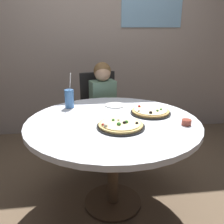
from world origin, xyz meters
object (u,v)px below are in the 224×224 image
at_px(dining_table, 113,131).
at_px(chair_wooden, 100,110).
at_px(pizza_cheese, 121,125).
at_px(pizza_veggie, 151,112).
at_px(sauce_bowl, 186,122).
at_px(plate_small, 115,105).
at_px(soda_cup, 69,99).
at_px(diner_child, 105,119).

height_order(dining_table, chair_wooden, chair_wooden).
bearing_deg(pizza_cheese, pizza_veggie, 42.01).
bearing_deg(pizza_veggie, chair_wooden, 113.19).
relative_size(pizza_veggie, sauce_bowl, 4.67).
bearing_deg(plate_small, sauce_bowl, -50.17).
bearing_deg(soda_cup, plate_small, 0.12).
bearing_deg(chair_wooden, pizza_cheese, -86.99).
distance_m(chair_wooden, sauce_bowl, 1.23).
bearing_deg(chair_wooden, sauce_bowl, -63.87).
bearing_deg(sauce_bowl, pizza_veggie, 123.87).
bearing_deg(pizza_cheese, chair_wooden, 93.01).
bearing_deg(soda_cup, pizza_veggie, -20.87).
bearing_deg(soda_cup, diner_child, 47.21).
bearing_deg(diner_child, pizza_cheese, -88.75).
relative_size(chair_wooden, sauce_bowl, 13.57).
xyz_separation_m(chair_wooden, sauce_bowl, (0.53, -1.09, 0.24)).
bearing_deg(diner_child, pizza_veggie, -63.85).
distance_m(pizza_cheese, soda_cup, 0.64).
relative_size(dining_table, sauce_bowl, 18.71).
distance_m(dining_table, diner_child, 0.77).
relative_size(dining_table, pizza_cheese, 3.84).
bearing_deg(pizza_cheese, diner_child, 91.25).
bearing_deg(pizza_veggie, soda_cup, 159.13).
height_order(pizza_veggie, pizza_cheese, pizza_cheese).
bearing_deg(plate_small, pizza_veggie, -44.62).
relative_size(dining_table, pizza_veggie, 4.00).
height_order(diner_child, sauce_bowl, diner_child).
distance_m(diner_child, pizza_veggie, 0.76).
bearing_deg(dining_table, plate_small, 79.22).
distance_m(diner_child, soda_cup, 0.62).
height_order(soda_cup, plate_small, soda_cup).
bearing_deg(soda_cup, dining_table, -47.82).
relative_size(sauce_bowl, plate_small, 0.39).
relative_size(chair_wooden, soda_cup, 3.09).
bearing_deg(dining_table, chair_wooden, 91.25).
bearing_deg(pizza_veggie, dining_table, -160.29).
relative_size(dining_table, plate_small, 7.28).
height_order(diner_child, plate_small, diner_child).
xyz_separation_m(chair_wooden, plate_small, (0.09, -0.56, 0.22)).
relative_size(chair_wooden, pizza_cheese, 2.78).
bearing_deg(chair_wooden, soda_cup, -119.38).
distance_m(pizza_veggie, pizza_cheese, 0.39).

